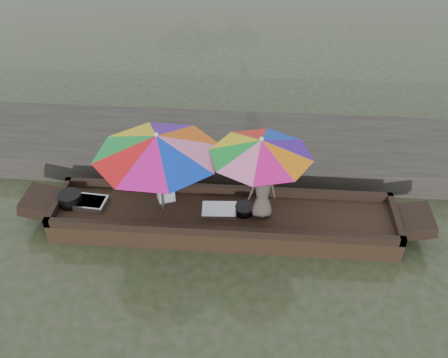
# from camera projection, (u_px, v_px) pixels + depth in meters

# --- Properties ---
(water) EXTENTS (80.00, 80.00, 0.00)m
(water) POSITION_uv_depth(u_px,v_px,m) (224.00, 228.00, 8.72)
(water) COLOR #2F381D
(water) RESTS_ON ground
(dock) EXTENTS (22.00, 2.20, 0.50)m
(dock) POSITION_uv_depth(u_px,v_px,m) (232.00, 147.00, 10.32)
(dock) COLOR #2D2B26
(dock) RESTS_ON ground
(boat_hull) EXTENTS (5.85, 1.20, 0.35)m
(boat_hull) POSITION_uv_depth(u_px,v_px,m) (224.00, 221.00, 8.61)
(boat_hull) COLOR black
(boat_hull) RESTS_ON water
(cooking_pot) EXTENTS (0.41, 0.41, 0.21)m
(cooking_pot) POSITION_uv_depth(u_px,v_px,m) (70.00, 199.00, 8.64)
(cooking_pot) COLOR black
(cooking_pot) RESTS_ON boat_hull
(tray_crayfish) EXTENTS (0.62, 0.45, 0.09)m
(tray_crayfish) POSITION_uv_depth(u_px,v_px,m) (89.00, 203.00, 8.66)
(tray_crayfish) COLOR silver
(tray_crayfish) RESTS_ON boat_hull
(tray_scallop) EXTENTS (0.61, 0.44, 0.06)m
(tray_scallop) POSITION_uv_depth(u_px,v_px,m) (219.00, 210.00, 8.53)
(tray_scallop) COLOR silver
(tray_scallop) RESTS_ON boat_hull
(charcoal_grill) EXTENTS (0.30, 0.30, 0.14)m
(charcoal_grill) POSITION_uv_depth(u_px,v_px,m) (244.00, 210.00, 8.46)
(charcoal_grill) COLOR black
(charcoal_grill) RESTS_ON boat_hull
(supply_bag) EXTENTS (0.35, 0.31, 0.26)m
(supply_bag) POSITION_uv_depth(u_px,v_px,m) (166.00, 194.00, 8.71)
(supply_bag) COLOR silver
(supply_bag) RESTS_ON boat_hull
(vendor) EXTENTS (0.51, 0.37, 0.96)m
(vendor) POSITION_uv_depth(u_px,v_px,m) (262.00, 193.00, 8.18)
(vendor) COLOR #50453D
(vendor) RESTS_ON boat_hull
(umbrella_bow) EXTENTS (2.65, 2.65, 1.55)m
(umbrella_bow) POSITION_uv_depth(u_px,v_px,m) (160.00, 174.00, 8.11)
(umbrella_bow) COLOR #FF620C
(umbrella_bow) RESTS_ON boat_hull
(umbrella_stern) EXTENTS (1.84, 1.84, 1.55)m
(umbrella_stern) POSITION_uv_depth(u_px,v_px,m) (259.00, 178.00, 8.01)
(umbrella_stern) COLOR #4814A5
(umbrella_stern) RESTS_ON boat_hull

